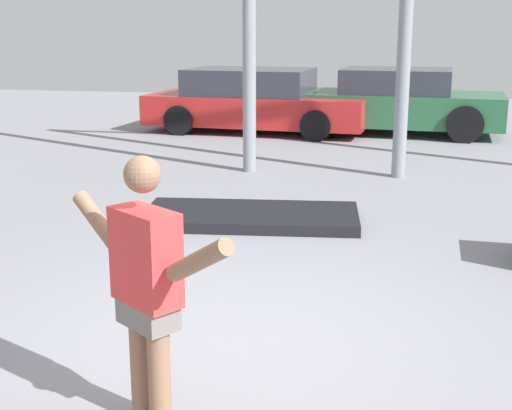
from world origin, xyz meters
The scene contains 5 objects.
ground_plane centered at (0.00, 0.00, 0.00)m, with size 36.00×36.00×0.00m, color gray.
skateboarder centered at (-0.25, -1.15, 0.85)m, with size 1.19×0.89×1.55m.
manual_pad centered at (-0.53, 3.12, 0.06)m, with size 2.46×1.14×0.12m, color black.
parked_car_red centered at (-1.83, 10.06, 0.63)m, with size 4.72×2.32×1.31m.
parked_car_green centered at (1.16, 10.36, 0.65)m, with size 4.08×2.20×1.32m.
Camera 1 is at (1.04, -4.63, 2.22)m, focal length 50.00 mm.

